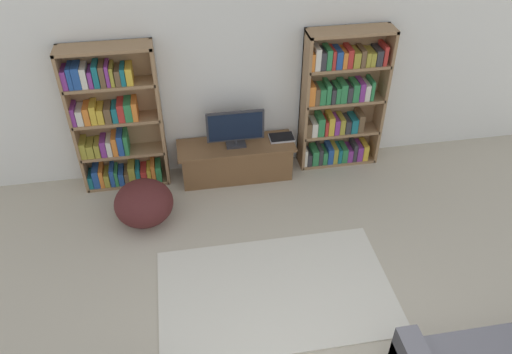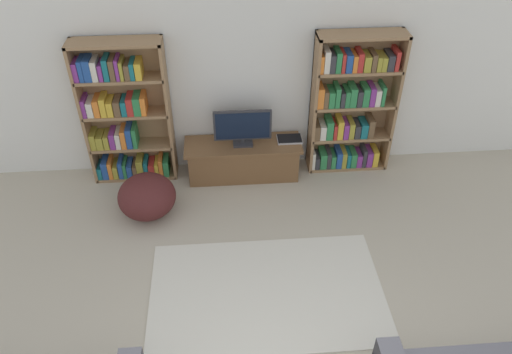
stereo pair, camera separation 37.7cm
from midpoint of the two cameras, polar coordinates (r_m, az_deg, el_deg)
The scene contains 8 objects.
wall_back at distance 5.99m, azimuth -3.56°, elevation 11.94°, with size 8.80×0.06×2.60m.
bookshelf_left at distance 6.10m, azimuth -17.63°, elevation 5.90°, with size 1.02×0.30×1.80m.
bookshelf_right at distance 6.26m, azimuth 7.87°, elevation 8.40°, with size 1.02×0.30×1.80m.
tv_stand at distance 6.28m, azimuth -4.00°, elevation 1.91°, with size 1.44×0.48×0.47m.
television at distance 5.99m, azimuth -4.18°, elevation 5.56°, with size 0.70×0.16×0.47m.
laptop at distance 6.23m, azimuth 1.21°, elevation 4.49°, with size 0.31×0.21×0.03m.
area_rug at distance 5.05m, azimuth 0.06°, elevation -12.99°, with size 2.29×1.41×0.02m.
beanbag_ottoman at distance 5.79m, azimuth -14.53°, elevation -2.96°, with size 0.66×0.66×0.49m, color #4C1E1E.
Camera 1 is at (-0.73, -1.10, 3.93)m, focal length 35.00 mm.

